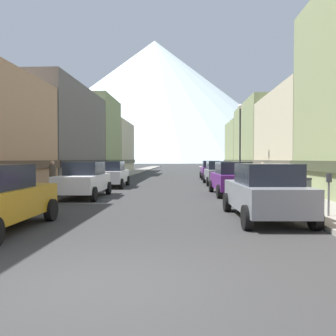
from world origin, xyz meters
name	(u,v)px	position (x,y,z in m)	size (l,w,h in m)	color
ground_plane	(101,285)	(0.00, 0.00, 0.00)	(400.00, 400.00, 0.00)	#333333
sidewalk_left	(121,175)	(-6.25, 35.00, 0.07)	(2.50, 100.00, 0.15)	gray
sidewalk_right	(228,175)	(6.25, 35.00, 0.07)	(2.50, 100.00, 0.15)	gray
storefront_left_2	(54,136)	(-10.55, 25.32, 4.03)	(6.41, 13.90, 8.37)	#66605B
storefront_left_3	(81,138)	(-11.70, 37.00, 4.59)	(8.71, 9.03, 9.51)	#8C9966
storefront_left_4	(100,148)	(-11.95, 47.74, 3.72)	(9.21, 11.75, 7.73)	beige
storefront_right_2	(315,140)	(10.87, 20.61, 3.31)	(7.05, 11.15, 6.87)	beige
storefront_right_3	(273,141)	(10.88, 32.67, 3.85)	(7.06, 12.69, 8.00)	#8C9966
storefront_right_4	(259,148)	(11.81, 44.06, 3.50)	(8.92, 9.78, 7.27)	#8C9966
car_left_1	(84,180)	(-3.80, 11.82, 0.90)	(2.15, 4.44, 1.78)	silver
car_left_2	(111,174)	(-3.80, 18.19, 0.90)	(2.22, 4.47, 1.78)	silver
car_right_0	(265,191)	(3.80, 5.84, 0.90)	(2.22, 4.47, 1.78)	slate
car_right_1	(232,178)	(3.80, 13.33, 0.90)	(2.22, 4.47, 1.78)	#591E72
car_right_2	(218,173)	(3.80, 21.02, 0.90)	(2.16, 4.44, 1.78)	slate
car_right_3	(211,170)	(3.80, 28.07, 0.90)	(2.06, 4.40, 1.78)	#591E72
parking_meter_near	(329,188)	(5.75, 5.77, 1.01)	(0.14, 0.10, 1.33)	#595960
trash_bin_right	(304,189)	(6.35, 9.69, 0.64)	(0.59, 0.59, 0.98)	#4C5156
potted_plant_0	(286,183)	(7.00, 14.57, 0.60)	(0.54, 0.54, 0.89)	gray
potted_plant_1	(265,178)	(7.00, 19.62, 0.61)	(0.51, 0.51, 0.83)	#4C4C51
pedestrian_0	(262,176)	(6.25, 17.12, 0.87)	(0.36, 0.36, 1.57)	navy
pedestrian_1	(53,177)	(-6.25, 13.96, 0.93)	(0.36, 0.36, 1.68)	brown
streetlamp_right	(240,131)	(5.35, 20.49, 3.99)	(0.36, 0.36, 5.86)	black
mountain_backdrop	(155,102)	(-22.17, 260.00, 46.71)	(231.58, 231.58, 93.43)	silver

